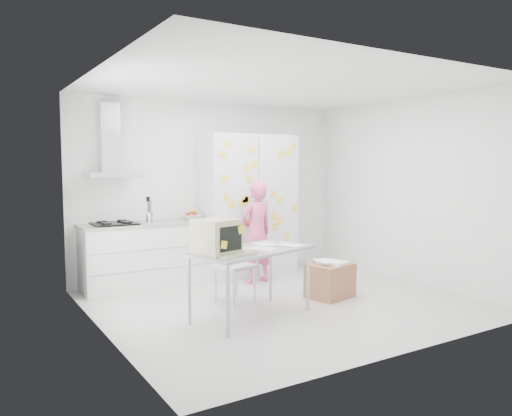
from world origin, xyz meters
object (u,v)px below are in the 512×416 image
chair (231,259)px  cardboard_box (330,280)px  desk (230,244)px  person (256,232)px

chair → cardboard_box: (1.19, -0.52, -0.31)m
chair → desk: bearing=-131.1°
desk → cardboard_box: bearing=-7.4°
person → chair: 1.09m
person → chair: (-0.80, -0.70, -0.21)m
desk → chair: (0.41, 0.75, -0.33)m
chair → cardboard_box: size_ratio=1.51×
person → desk: bearing=44.6°
desk → cardboard_box: size_ratio=2.51×
desk → chair: 0.92m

